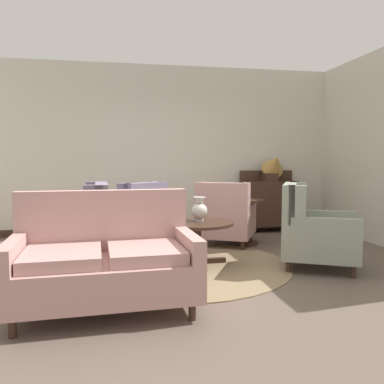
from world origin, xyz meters
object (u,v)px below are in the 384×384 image
at_px(armchair_near_window, 312,232).
at_px(sideboard, 269,203).
at_px(side_table, 247,217).
at_px(armchair_near_sideboard, 78,234).
at_px(armchair_foreground_right, 133,223).
at_px(armchair_far_left, 226,218).
at_px(porcelain_vase, 199,210).
at_px(settee, 105,262).
at_px(coffee_table, 197,230).
at_px(gramophone, 274,165).

xyz_separation_m(armchair_near_window, sideboard, (0.41, 2.44, 0.09)).
bearing_deg(sideboard, side_table, -125.95).
bearing_deg(sideboard, armchair_near_sideboard, -147.47).
bearing_deg(armchair_foreground_right, armchair_far_left, 148.25).
relative_size(porcelain_vase, settee, 0.19).
relative_size(porcelain_vase, armchair_near_sideboard, 0.30).
bearing_deg(armchair_near_sideboard, armchair_foreground_right, 134.57).
xyz_separation_m(coffee_table, armchair_foreground_right, (-0.75, 0.75, -0.01)).
relative_size(porcelain_vase, gramophone, 0.52).
height_order(porcelain_vase, gramophone, gramophone).
bearing_deg(coffee_table, porcelain_vase, 56.02).
bearing_deg(armchair_foreground_right, armchair_near_window, 107.87).
bearing_deg(armchair_far_left, armchair_near_window, 142.38).
distance_m(armchair_far_left, gramophone, 1.66).
xyz_separation_m(armchair_near_sideboard, sideboard, (3.15, 2.01, 0.09)).
bearing_deg(coffee_table, armchair_near_window, -16.04).
distance_m(coffee_table, armchair_near_window, 1.38).
height_order(porcelain_vase, armchair_foreground_right, armchair_foreground_right).
relative_size(coffee_table, side_table, 1.28).
xyz_separation_m(armchair_near_sideboard, armchair_foreground_right, (0.66, 0.70, -0.00)).
bearing_deg(armchair_near_window, coffee_table, 100.79).
bearing_deg(settee, porcelain_vase, 47.48).
xyz_separation_m(settee, side_table, (2.05, 2.31, 0.01)).
xyz_separation_m(porcelain_vase, side_table, (0.95, 0.97, -0.25)).
relative_size(side_table, gramophone, 1.19).
bearing_deg(coffee_table, armchair_far_left, 58.13).
bearing_deg(settee, armchair_foreground_right, 78.26).
height_order(sideboard, gramophone, gramophone).
bearing_deg(armchair_near_sideboard, sideboard, 120.30).
bearing_deg(armchair_near_window, settee, 137.58).
relative_size(settee, armchair_foreground_right, 1.41).
height_order(coffee_table, settee, settee).
xyz_separation_m(porcelain_vase, armchair_far_left, (0.61, 0.99, -0.26)).
bearing_deg(sideboard, armchair_far_left, -136.90).
bearing_deg(sideboard, settee, -129.90).
xyz_separation_m(settee, sideboard, (2.80, 3.34, 0.11)).
relative_size(side_table, sideboard, 0.63).
bearing_deg(side_table, gramophone, 49.53).
xyz_separation_m(settee, armchair_far_left, (1.71, 2.33, -0.00)).
bearing_deg(gramophone, armchair_foreground_right, -154.49).
bearing_deg(sideboard, gramophone, -60.83).
bearing_deg(settee, gramophone, 45.64).
bearing_deg(settee, coffee_table, 47.26).
xyz_separation_m(settee, armchair_near_window, (2.39, 0.90, 0.02)).
height_order(armchair_near_window, armchair_foreground_right, armchair_near_window).
distance_m(coffee_table, armchair_far_left, 1.23).
bearing_deg(gramophone, side_table, -130.47).
distance_m(settee, sideboard, 4.36).
height_order(armchair_near_sideboard, side_table, armchair_near_sideboard).
bearing_deg(armchair_near_window, armchair_far_left, 52.08).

